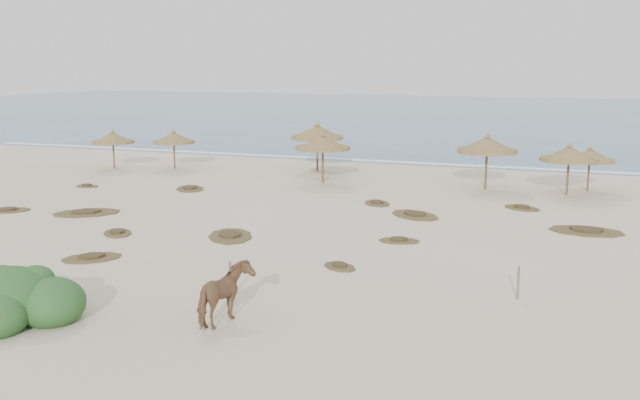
% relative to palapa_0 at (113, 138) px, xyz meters
% --- Properties ---
extents(ground, '(160.00, 160.00, 0.00)m').
position_rel_palapa_0_xyz_m(ground, '(17.05, -16.60, -1.98)').
color(ground, beige).
rests_on(ground, ground).
extents(ocean, '(200.00, 100.00, 0.01)m').
position_rel_palapa_0_xyz_m(ocean, '(17.05, 58.40, -1.97)').
color(ocean, '#2C5686').
rests_on(ocean, ground).
extents(foam_line, '(70.00, 0.60, 0.01)m').
position_rel_palapa_0_xyz_m(foam_line, '(17.05, 9.40, -1.97)').
color(foam_line, white).
rests_on(foam_line, ground).
extents(palapa_0, '(3.43, 3.43, 2.55)m').
position_rel_palapa_0_xyz_m(palapa_0, '(0.00, 0.00, 0.00)').
color(palapa_0, brown).
rests_on(palapa_0, ground).
extents(palapa_1, '(3.11, 3.11, 2.54)m').
position_rel_palapa_0_xyz_m(palapa_1, '(3.66, 1.41, -0.00)').
color(palapa_1, brown).
rests_on(palapa_1, ground).
extents(palapa_2, '(4.02, 4.02, 2.94)m').
position_rel_palapa_0_xyz_m(palapa_2, '(14.60, -0.46, 0.30)').
color(palapa_2, brown).
rests_on(palapa_2, ground).
extents(palapa_3, '(3.75, 3.75, 3.13)m').
position_rel_palapa_0_xyz_m(palapa_3, '(12.71, 3.71, 0.45)').
color(palapa_3, brown).
rests_on(palapa_3, ground).
extents(palapa_4, '(3.80, 3.80, 3.08)m').
position_rel_palapa_0_xyz_m(palapa_4, '(23.64, 0.62, 0.41)').
color(palapa_4, brown).
rests_on(palapa_4, ground).
extents(palapa_5, '(3.48, 3.48, 2.75)m').
position_rel_palapa_0_xyz_m(palapa_5, '(27.85, 0.21, 0.16)').
color(palapa_5, brown).
rests_on(palapa_5, ground).
extents(palapa_6, '(2.65, 2.65, 2.44)m').
position_rel_palapa_0_xyz_m(palapa_6, '(28.87, 1.95, -0.08)').
color(palapa_6, brown).
rests_on(palapa_6, ground).
extents(horse, '(1.02, 1.96, 1.60)m').
position_rel_palapa_0_xyz_m(horse, '(19.87, -22.44, -1.18)').
color(horse, brown).
rests_on(horse, ground).
extents(fence_post_near, '(0.11, 0.11, 1.10)m').
position_rel_palapa_0_xyz_m(fence_post_near, '(19.02, -20.48, -1.43)').
color(fence_post_near, '#665D4C').
rests_on(fence_post_near, ground).
extents(fence_post_far, '(0.09, 0.09, 0.99)m').
position_rel_palapa_0_xyz_m(fence_post_far, '(26.95, -17.68, -1.48)').
color(fence_post_far, '#665D4C').
rests_on(fence_post_far, ground).
extents(bush, '(3.79, 3.34, 1.70)m').
position_rel_palapa_0_xyz_m(bush, '(14.44, -24.16, -1.42)').
color(bush, '#2F5F28').
rests_on(bush, ground).
extents(scrub_0, '(2.36, 2.19, 0.16)m').
position_rel_palapa_0_xyz_m(scrub_0, '(3.59, -13.01, -1.93)').
color(scrub_0, brown).
rests_on(scrub_0, ground).
extents(scrub_1, '(3.58, 3.37, 0.16)m').
position_rel_palapa_0_xyz_m(scrub_1, '(7.36, -12.19, -1.93)').
color(scrub_1, brown).
rests_on(scrub_1, ground).
extents(scrub_2, '(1.93, 1.98, 0.16)m').
position_rel_palapa_0_xyz_m(scrub_2, '(11.08, -14.99, -1.93)').
color(scrub_2, brown).
rests_on(scrub_2, ground).
extents(scrub_3, '(3.10, 2.97, 0.16)m').
position_rel_palapa_0_xyz_m(scrub_3, '(21.58, -7.47, -1.93)').
color(scrub_3, brown).
rests_on(scrub_3, ground).
extents(scrub_4, '(1.76, 1.34, 0.16)m').
position_rel_palapa_0_xyz_m(scrub_4, '(22.05, -12.28, -1.93)').
color(scrub_4, brown).
rests_on(scrub_4, ground).
extents(scrub_5, '(3.04, 2.03, 0.16)m').
position_rel_palapa_0_xyz_m(scrub_5, '(28.83, -8.08, -1.93)').
color(scrub_5, brown).
rests_on(scrub_5, ground).
extents(scrub_6, '(2.44, 2.71, 0.16)m').
position_rel_palapa_0_xyz_m(scrub_6, '(8.57, -5.02, -1.93)').
color(scrub_6, brown).
rests_on(scrub_6, ground).
extents(scrub_7, '(1.95, 2.15, 0.16)m').
position_rel_palapa_0_xyz_m(scrub_7, '(19.22, -5.41, -1.93)').
color(scrub_7, brown).
rests_on(scrub_7, ground).
extents(scrub_8, '(1.40, 0.94, 0.16)m').
position_rel_palapa_0_xyz_m(scrub_8, '(2.77, -6.28, -1.93)').
color(scrub_8, brown).
rests_on(scrub_8, ground).
extents(scrub_9, '(2.80, 3.17, 0.16)m').
position_rel_palapa_0_xyz_m(scrub_9, '(15.58, -13.86, -1.93)').
color(scrub_9, brown).
rests_on(scrub_9, ground).
extents(scrub_10, '(2.22, 2.02, 0.16)m').
position_rel_palapa_0_xyz_m(scrub_10, '(25.97, -4.15, -1.93)').
color(scrub_10, brown).
rests_on(scrub_10, ground).
extents(scrub_11, '(2.45, 2.39, 0.16)m').
position_rel_palapa_0_xyz_m(scrub_11, '(12.49, -18.42, -1.93)').
color(scrub_11, brown).
rests_on(scrub_11, ground).
extents(scrub_12, '(1.60, 1.49, 0.16)m').
position_rel_palapa_0_xyz_m(scrub_12, '(21.03, -16.44, -1.93)').
color(scrub_12, brown).
rests_on(scrub_12, ground).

